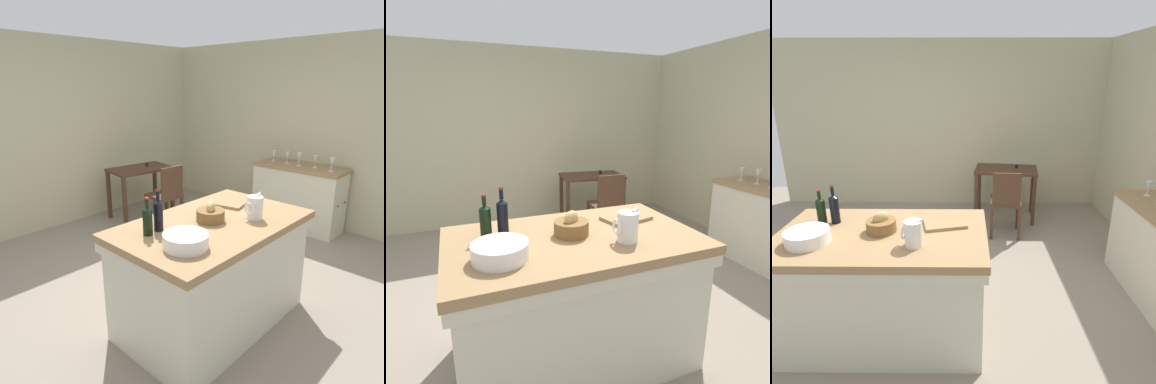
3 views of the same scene
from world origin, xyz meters
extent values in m
plane|color=gray|center=(0.00, 0.00, 0.00)|extent=(6.76, 6.76, 0.00)
cube|color=#B7B28E|center=(0.00, 2.60, 1.30)|extent=(5.32, 0.12, 2.60)
cube|color=#B7B28E|center=(2.60, 0.00, 1.30)|extent=(0.12, 5.20, 2.60)
cube|color=#99754C|center=(-0.25, -0.51, 0.89)|extent=(1.61, 0.97, 0.06)
cube|color=beige|center=(-0.25, -0.51, 0.82)|extent=(1.59, 0.95, 0.08)
cube|color=beige|center=(-0.25, -0.51, 0.43)|extent=(1.53, 0.89, 0.86)
cube|color=#99754C|center=(2.26, 0.00, 0.87)|extent=(0.52, 1.24, 0.04)
cube|color=beige|center=(2.26, 0.00, 0.43)|extent=(0.49, 1.21, 0.85)
sphere|color=brown|center=(2.14, -0.62, 0.47)|extent=(0.03, 0.03, 0.03)
sphere|color=brown|center=(2.38, -0.62, 0.47)|extent=(0.03, 0.03, 0.03)
cube|color=#472D1E|center=(0.98, 1.94, 0.75)|extent=(0.97, 0.67, 0.04)
cube|color=#472D1E|center=(0.54, 1.75, 0.37)|extent=(0.06, 0.06, 0.74)
cube|color=#472D1E|center=(1.36, 1.64, 0.37)|extent=(0.06, 0.06, 0.74)
cube|color=#472D1E|center=(0.60, 2.24, 0.37)|extent=(0.06, 0.06, 0.74)
cube|color=#472D1E|center=(1.43, 2.13, 0.37)|extent=(0.06, 0.06, 0.74)
cylinder|color=black|center=(1.14, 1.97, 0.80)|extent=(0.04, 0.04, 0.05)
cube|color=#472D1E|center=(0.92, 1.35, 0.47)|extent=(0.43, 0.43, 0.04)
cube|color=#472D1E|center=(0.91, 1.17, 0.71)|extent=(0.36, 0.06, 0.42)
cube|color=#472D1E|center=(1.12, 1.52, 0.23)|extent=(0.04, 0.04, 0.45)
cube|color=#472D1E|center=(0.76, 1.55, 0.23)|extent=(0.04, 0.04, 0.45)
cube|color=#472D1E|center=(1.09, 1.16, 0.23)|extent=(0.04, 0.04, 0.45)
cube|color=#472D1E|center=(0.73, 1.19, 0.23)|extent=(0.04, 0.04, 0.45)
cylinder|color=white|center=(0.03, -0.71, 1.01)|extent=(0.13, 0.13, 0.19)
cone|color=white|center=(0.09, -0.71, 1.12)|extent=(0.07, 0.04, 0.06)
torus|color=white|center=(-0.04, -0.71, 1.02)|extent=(0.02, 0.10, 0.10)
cylinder|color=white|center=(-0.74, -0.68, 0.97)|extent=(0.31, 0.31, 0.10)
cylinder|color=brown|center=(-0.25, -0.49, 0.97)|extent=(0.23, 0.23, 0.09)
ellipsoid|color=tan|center=(-0.25, -0.49, 1.03)|extent=(0.14, 0.13, 0.10)
cube|color=#99754C|center=(0.23, -0.36, 0.93)|extent=(0.38, 0.30, 0.02)
cylinder|color=black|center=(-0.67, -0.33, 1.03)|extent=(0.07, 0.07, 0.22)
cone|color=black|center=(-0.67, -0.33, 1.15)|extent=(0.07, 0.07, 0.03)
cylinder|color=black|center=(-0.67, -0.33, 1.20)|extent=(0.03, 0.03, 0.08)
cylinder|color=maroon|center=(-0.67, -0.33, 1.23)|extent=(0.03, 0.03, 0.01)
cylinder|color=black|center=(-0.77, -0.33, 1.02)|extent=(0.07, 0.07, 0.19)
cone|color=black|center=(-0.77, -0.33, 1.12)|extent=(0.07, 0.07, 0.02)
cylinder|color=black|center=(-0.77, -0.33, 1.17)|extent=(0.03, 0.03, 0.07)
cylinder|color=maroon|center=(-0.77, -0.33, 1.20)|extent=(0.03, 0.03, 0.01)
cylinder|color=white|center=(2.21, -0.45, 0.90)|extent=(0.06, 0.06, 0.00)
cylinder|color=white|center=(2.21, -0.45, 0.93)|extent=(0.01, 0.01, 0.07)
cone|color=white|center=(2.21, -0.45, 1.02)|extent=(0.07, 0.07, 0.10)
cylinder|color=white|center=(2.27, -0.20, 0.90)|extent=(0.06, 0.06, 0.00)
cylinder|color=white|center=(2.27, -0.20, 0.93)|extent=(0.01, 0.01, 0.07)
cone|color=white|center=(2.27, -0.20, 1.01)|extent=(0.07, 0.07, 0.10)
cylinder|color=white|center=(2.24, 0.02, 0.90)|extent=(0.06, 0.06, 0.00)
cylinder|color=white|center=(2.24, 0.02, 0.93)|extent=(0.01, 0.01, 0.07)
cone|color=white|center=(2.24, 0.02, 1.02)|extent=(0.07, 0.07, 0.11)
cylinder|color=white|center=(2.27, 0.22, 0.90)|extent=(0.06, 0.06, 0.00)
cylinder|color=white|center=(2.27, 0.22, 0.93)|extent=(0.01, 0.01, 0.07)
cone|color=white|center=(2.27, 0.22, 1.01)|extent=(0.07, 0.07, 0.10)
cylinder|color=white|center=(2.26, 0.43, 0.90)|extent=(0.06, 0.06, 0.00)
cylinder|color=white|center=(2.26, 0.43, 0.93)|extent=(0.01, 0.01, 0.06)
cone|color=white|center=(2.26, 0.43, 1.00)|extent=(0.07, 0.07, 0.09)
camera|label=1|loc=(-2.31, -2.21, 1.97)|focal=33.40mm
camera|label=2|loc=(-0.94, -2.32, 1.71)|focal=29.92mm
camera|label=3|loc=(0.41, -2.81, 2.05)|focal=31.06mm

